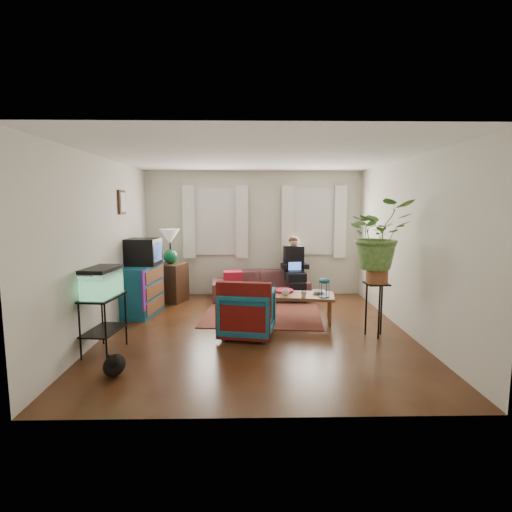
{
  "coord_description": "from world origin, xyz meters",
  "views": [
    {
      "loc": [
        -0.13,
        -5.89,
        1.92
      ],
      "look_at": [
        0.0,
        0.4,
        1.1
      ],
      "focal_mm": 28.0,
      "sensor_mm": 36.0,
      "label": 1
    }
  ],
  "objects_px": {
    "aquarium_stand": "(104,324)",
    "sofa": "(260,281)",
    "dresser": "(142,290)",
    "side_table": "(171,283)",
    "coffee_table": "(301,307)",
    "plant_stand": "(376,310)",
    "armchair": "(248,310)"
  },
  "relations": [
    {
      "from": "aquarium_stand",
      "to": "sofa",
      "type": "bearing_deg",
      "value": 60.23
    },
    {
      "from": "dresser",
      "to": "side_table",
      "type": "bearing_deg",
      "value": 76.88
    },
    {
      "from": "sofa",
      "to": "dresser",
      "type": "distance_m",
      "value": 2.37
    },
    {
      "from": "dresser",
      "to": "coffee_table",
      "type": "bearing_deg",
      "value": -2.46
    },
    {
      "from": "dresser",
      "to": "plant_stand",
      "type": "xyz_separation_m",
      "value": [
        3.72,
        -1.25,
        -0.04
      ]
    },
    {
      "from": "coffee_table",
      "to": "plant_stand",
      "type": "xyz_separation_m",
      "value": [
        0.99,
        -0.79,
        0.17
      ]
    },
    {
      "from": "sofa",
      "to": "armchair",
      "type": "height_order",
      "value": "armchair"
    },
    {
      "from": "sofa",
      "to": "armchair",
      "type": "xyz_separation_m",
      "value": [
        -0.26,
        -2.27,
        0.0
      ]
    },
    {
      "from": "sofa",
      "to": "plant_stand",
      "type": "xyz_separation_m",
      "value": [
        1.61,
        -2.32,
        0.02
      ]
    },
    {
      "from": "sofa",
      "to": "armchair",
      "type": "distance_m",
      "value": 2.29
    },
    {
      "from": "side_table",
      "to": "coffee_table",
      "type": "xyz_separation_m",
      "value": [
        2.39,
        -1.38,
        -0.15
      ]
    },
    {
      "from": "coffee_table",
      "to": "plant_stand",
      "type": "bearing_deg",
      "value": -29.69
    },
    {
      "from": "sofa",
      "to": "plant_stand",
      "type": "relative_size",
      "value": 2.45
    },
    {
      "from": "side_table",
      "to": "sofa",
      "type": "bearing_deg",
      "value": 4.71
    },
    {
      "from": "dresser",
      "to": "coffee_table",
      "type": "distance_m",
      "value": 2.78
    },
    {
      "from": "armchair",
      "to": "plant_stand",
      "type": "bearing_deg",
      "value": -170.69
    },
    {
      "from": "aquarium_stand",
      "to": "side_table",
      "type": "bearing_deg",
      "value": 89.29
    },
    {
      "from": "plant_stand",
      "to": "sofa",
      "type": "bearing_deg",
      "value": 124.69
    },
    {
      "from": "dresser",
      "to": "armchair",
      "type": "height_order",
      "value": "dresser"
    },
    {
      "from": "side_table",
      "to": "coffee_table",
      "type": "bearing_deg",
      "value": -30.05
    },
    {
      "from": "dresser",
      "to": "aquarium_stand",
      "type": "relative_size",
      "value": 1.29
    },
    {
      "from": "sofa",
      "to": "dresser",
      "type": "relative_size",
      "value": 2.02
    },
    {
      "from": "sofa",
      "to": "dresser",
      "type": "bearing_deg",
      "value": -157.65
    },
    {
      "from": "armchair",
      "to": "coffee_table",
      "type": "height_order",
      "value": "armchair"
    },
    {
      "from": "armchair",
      "to": "aquarium_stand",
      "type": "bearing_deg",
      "value": 28.9
    },
    {
      "from": "side_table",
      "to": "plant_stand",
      "type": "distance_m",
      "value": 4.02
    },
    {
      "from": "aquarium_stand",
      "to": "coffee_table",
      "type": "relative_size",
      "value": 0.69
    },
    {
      "from": "sofa",
      "to": "side_table",
      "type": "bearing_deg",
      "value": -179.84
    },
    {
      "from": "dresser",
      "to": "coffee_table",
      "type": "xyz_separation_m",
      "value": [
        2.73,
        -0.46,
        -0.21
      ]
    },
    {
      "from": "dresser",
      "to": "plant_stand",
      "type": "relative_size",
      "value": 1.21
    },
    {
      "from": "dresser",
      "to": "coffee_table",
      "type": "relative_size",
      "value": 0.89
    },
    {
      "from": "side_table",
      "to": "coffee_table",
      "type": "distance_m",
      "value": 2.77
    }
  ]
}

